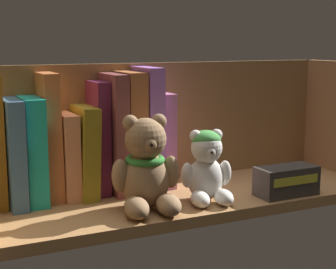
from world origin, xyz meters
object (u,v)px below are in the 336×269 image
(book_5, at_px, (66,155))
(small_product_box, at_px, (286,181))
(book_11, at_px, (160,139))
(teddy_bear_larger, at_px, (146,170))
(book_9, at_px, (128,131))
(teddy_bear_smaller, at_px, (207,168))
(book_10, at_px, (144,127))
(book_4, at_px, (49,136))
(book_7, at_px, (97,137))
(book_3, at_px, (31,149))
(book_8, at_px, (111,133))
(book_2, at_px, (11,151))
(book_6, at_px, (82,150))

(book_5, distance_m, small_product_box, 0.41)
(book_11, relative_size, teddy_bear_larger, 1.13)
(book_9, bearing_deg, teddy_bear_smaller, -55.24)
(book_10, relative_size, teddy_bear_larger, 1.44)
(book_11, bearing_deg, book_4, 180.00)
(book_4, distance_m, book_11, 0.22)
(book_5, relative_size, book_9, 0.68)
(book_7, height_order, book_9, book_9)
(book_11, relative_size, small_product_box, 1.60)
(book_3, bearing_deg, teddy_bear_larger, -40.08)
(book_4, height_order, book_7, book_4)
(book_5, height_order, book_8, book_8)
(book_2, height_order, book_5, book_2)
(book_6, distance_m, small_product_box, 0.39)
(book_3, relative_size, small_product_box, 1.62)
(book_6, xyz_separation_m, small_product_box, (0.34, -0.17, -0.06))
(book_2, distance_m, book_11, 0.29)
(book_3, height_order, book_7, book_7)
(book_9, distance_m, book_11, 0.07)
(book_4, relative_size, book_10, 0.97)
(book_7, distance_m, book_10, 0.10)
(teddy_bear_smaller, bearing_deg, book_4, 150.84)
(book_4, bearing_deg, book_7, -0.00)
(teddy_bear_smaller, bearing_deg, book_2, 156.23)
(book_2, relative_size, book_7, 0.89)
(book_10, relative_size, small_product_box, 2.03)
(book_11, height_order, teddy_bear_larger, book_11)
(small_product_box, bearing_deg, teddy_bear_smaller, 168.23)
(book_5, xyz_separation_m, book_8, (0.09, 0.00, 0.03))
(teddy_bear_larger, bearing_deg, book_8, 95.13)
(book_5, distance_m, book_8, 0.10)
(book_7, xyz_separation_m, book_11, (0.13, 0.00, -0.01))
(book_9, distance_m, small_product_box, 0.31)
(book_3, height_order, book_4, book_4)
(book_4, relative_size, book_8, 1.02)
(book_9, bearing_deg, book_11, -0.00)
(book_8, height_order, teddy_bear_smaller, book_8)
(book_11, distance_m, teddy_bear_smaller, 0.15)
(book_5, distance_m, teddy_bear_smaller, 0.26)
(book_7, height_order, teddy_bear_larger, book_7)
(book_6, height_order, book_10, book_10)
(teddy_bear_larger, xyz_separation_m, small_product_box, (0.27, -0.03, -0.04))
(book_6, xyz_separation_m, teddy_bear_larger, (0.07, -0.14, -0.01))
(book_3, distance_m, book_11, 0.25)
(teddy_bear_smaller, bearing_deg, book_8, 133.02)
(book_5, relative_size, book_8, 0.69)
(book_8, bearing_deg, small_product_box, -31.14)
(teddy_bear_smaller, relative_size, small_product_box, 1.12)
(teddy_bear_larger, relative_size, teddy_bear_smaller, 1.26)
(book_3, xyz_separation_m, book_4, (0.03, 0.00, 0.02))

